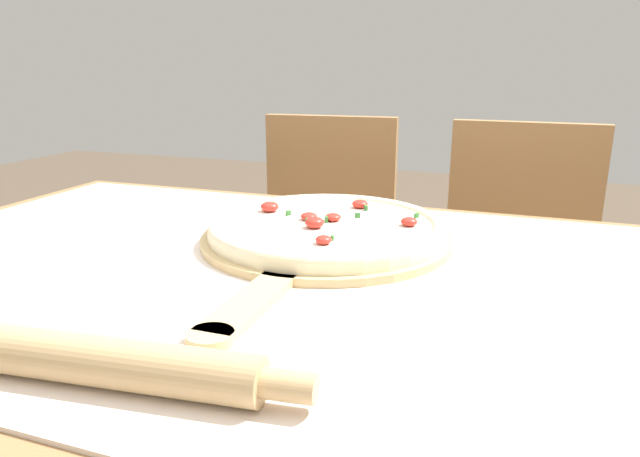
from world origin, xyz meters
TOP-DOWN VIEW (x-y plane):
  - dining_table at (0.00, 0.00)m, footprint 1.43×0.87m
  - towel_cloth at (0.00, 0.00)m, footprint 1.35×0.79m
  - pizza_peel at (-0.02, 0.12)m, footprint 0.39×0.58m
  - pizza at (-0.02, 0.14)m, footprint 0.37×0.37m
  - rolling_pin at (-0.11, -0.32)m, footprint 0.46×0.08m
  - chair_left at (-0.26, 0.78)m, footprint 0.42×0.42m
  - chair_right at (0.27, 0.78)m, footprint 0.41×0.41m

SIDE VIEW (x-z plane):
  - chair_left at x=-0.26m, z-range 0.08..0.98m
  - chair_right at x=0.27m, z-range 0.08..0.98m
  - dining_table at x=0.00m, z-range 0.28..1.05m
  - towel_cloth at x=0.00m, z-range 0.78..0.78m
  - pizza_peel at x=-0.02m, z-range 0.78..0.79m
  - rolling_pin at x=-0.11m, z-range 0.78..0.83m
  - pizza at x=-0.02m, z-range 0.79..0.82m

